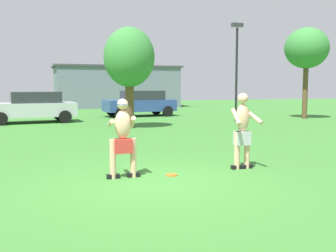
# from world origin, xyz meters

# --- Properties ---
(ground_plane) EXTENTS (80.00, 80.00, 0.00)m
(ground_plane) POSITION_xyz_m (0.00, 0.00, 0.00)
(ground_plane) COLOR #38752D
(player_with_cap) EXTENTS (0.69, 0.57, 1.64)m
(player_with_cap) POSITION_xyz_m (-0.45, 0.69, 0.89)
(player_with_cap) COLOR black
(player_with_cap) RESTS_ON ground_plane
(player_in_gray) EXTENTS (0.65, 0.58, 1.73)m
(player_in_gray) POSITION_xyz_m (2.30, 0.69, 0.91)
(player_in_gray) COLOR black
(player_in_gray) RESTS_ON ground_plane
(frisbee) EXTENTS (0.24, 0.24, 0.03)m
(frisbee) POSITION_xyz_m (0.56, 0.56, 0.01)
(frisbee) COLOR orange
(frisbee) RESTS_ON ground_plane
(car_blue_near_post) EXTENTS (4.47, 2.41, 1.58)m
(car_blue_near_post) POSITION_xyz_m (4.06, 16.60, 0.82)
(car_blue_near_post) COLOR #2D478C
(car_blue_near_post) RESTS_ON ground_plane
(car_silver_mid_lot) EXTENTS (4.46, 2.39, 1.58)m
(car_silver_mid_lot) POSITION_xyz_m (-2.23, 14.17, 0.82)
(car_silver_mid_lot) COLOR silver
(car_silver_mid_lot) RESTS_ON ground_plane
(lamp_post) EXTENTS (0.60, 0.24, 5.11)m
(lamp_post) POSITION_xyz_m (7.93, 11.49, 3.18)
(lamp_post) COLOR black
(lamp_post) RESTS_ON ground_plane
(outbuilding_behind_lot) EXTENTS (10.79, 5.47, 3.59)m
(outbuilding_behind_lot) POSITION_xyz_m (4.78, 27.93, 1.80)
(outbuilding_behind_lot) COLOR slate
(outbuilding_behind_lot) RESTS_ON ground_plane
(tree_left_field) EXTENTS (2.46, 2.46, 5.15)m
(tree_left_field) POSITION_xyz_m (12.55, 11.87, 3.96)
(tree_left_field) COLOR brown
(tree_left_field) RESTS_ON ground_plane
(tree_behind_players) EXTENTS (2.24, 2.24, 4.45)m
(tree_behind_players) POSITION_xyz_m (1.88, 10.09, 3.09)
(tree_behind_players) COLOR brown
(tree_behind_players) RESTS_ON ground_plane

